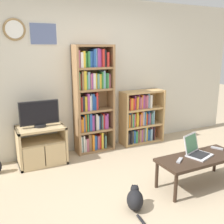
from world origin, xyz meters
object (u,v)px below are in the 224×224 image
Objects in this scene: coffee_table at (199,160)px; cat at (135,199)px; tv_stand at (42,145)px; television at (39,114)px; remote_far_from_laptop at (180,160)px; bookshelf_tall at (92,100)px; laptop at (196,150)px; remote_near_laptop at (217,148)px; bookshelf_short at (139,118)px.

coffee_table reaches higher than cat.
tv_stand reaches higher than coffee_table.
television is 1.19× the size of cat.
bookshelf_tall is at bearing -20.59° from remote_far_from_laptop.
remote_far_from_laptop is at bearing 35.07° from cat.
laptop is 0.43m from remote_near_laptop.
bookshelf_short reaches higher than coffee_table.
television reaches higher than cat.
tv_stand is at bearing -176.14° from bookshelf_short.
bookshelf_short is 6.46× the size of remote_far_from_laptop.
bookshelf_tall is 2.01m from cat.
bookshelf_short is 1.68m from laptop.
coffee_table is (-0.18, -1.74, -0.12)m from bookshelf_short.
laptop is at bearing 155.33° from remote_near_laptop.
cat is at bearing -123.31° from bookshelf_short.
television is at bearing 5.41° from remote_far_from_laptop.
coffee_table is at bearing -127.64° from remote_far_from_laptop.
bookshelf_short is at bearing 70.34° from remote_near_laptop.
bookshelf_tall reaches higher than coffee_table.
television reaches higher than tv_stand.
bookshelf_short is 2.03× the size of cat.
tv_stand is 4.65× the size of remote_far_from_laptop.
television is at bearing 119.90° from laptop.
laptop is (0.01, 0.07, 0.11)m from coffee_table.
coffee_table is (1.70, -1.61, -0.45)m from television.
bookshelf_tall is 11.35× the size of remote_near_laptop.
laptop reaches higher than tv_stand.
television reaches higher than remote_near_laptop.
bookshelf_tall reaches higher than cat.
bookshelf_short is 1.75m from coffee_table.
tv_stand is 1.84m from cat.
bookshelf_short is at bearing 83.90° from cat.
remote_far_from_laptop is (1.39, -1.60, 0.11)m from tv_stand.
coffee_table is 2.98× the size of laptop.
tv_stand reaches higher than remote_near_laptop.
tv_stand is 0.72× the size of bookshelf_short.
remote_near_laptop is (0.25, -1.64, -0.07)m from bookshelf_short.
tv_stand is 1.12m from bookshelf_tall.
bookshelf_tall is at bearing 109.61° from cat.
remote_near_laptop is (0.42, 0.03, -0.06)m from laptop.
laptop is at bearing 35.66° from cat.
bookshelf_tall reaches higher than remote_near_laptop.
coffee_table is 0.13m from laptop.
remote_near_laptop is at bearing 34.31° from cat.
laptop is at bearing -42.11° from tv_stand.
tv_stand is 2.62m from remote_near_laptop.
television is at bearing -171.87° from bookshelf_tall.
cat is at bearing -68.16° from tv_stand.
remote_far_from_laptop is (-0.31, 0.01, 0.05)m from coffee_table.
remote_near_laptop reaches higher than coffee_table.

